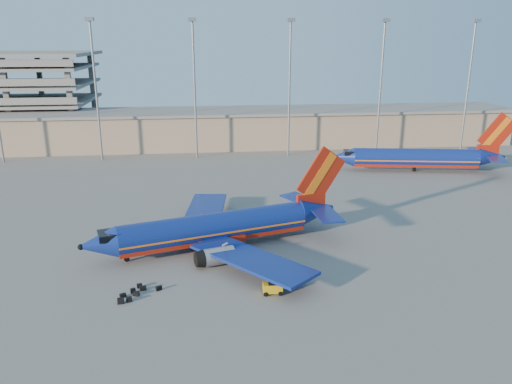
{
  "coord_description": "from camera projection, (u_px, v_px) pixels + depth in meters",
  "views": [
    {
      "loc": [
        -3.94,
        -60.17,
        24.72
      ],
      "look_at": [
        3.46,
        6.46,
        4.0
      ],
      "focal_mm": 35.0,
      "sensor_mm": 36.0,
      "label": 1
    }
  ],
  "objects": [
    {
      "name": "ground",
      "position": [
        235.0,
        237.0,
        64.85
      ],
      "size": [
        220.0,
        220.0,
        0.0
      ],
      "primitive_type": "plane",
      "color": "slate",
      "rests_on": "ground"
    },
    {
      "name": "terminal_building",
      "position": [
        259.0,
        127.0,
        119.71
      ],
      "size": [
        122.0,
        16.0,
        8.5
      ],
      "color": "gray",
      "rests_on": "ground"
    },
    {
      "name": "light_mast_row",
      "position": [
        242.0,
        74.0,
        103.87
      ],
      "size": [
        101.6,
        1.6,
        28.65
      ],
      "color": "gray",
      "rests_on": "ground"
    },
    {
      "name": "aircraft_main",
      "position": [
        220.0,
        228.0,
        61.22
      ],
      "size": [
        33.15,
        31.41,
        11.53
      ],
      "rotation": [
        0.0,
        0.0,
        0.29
      ],
      "color": "navy",
      "rests_on": "ground"
    },
    {
      "name": "aircraft_second",
      "position": [
        420.0,
        158.0,
        96.02
      ],
      "size": [
        34.06,
        13.39,
        11.6
      ],
      "rotation": [
        0.0,
        0.0,
        -0.17
      ],
      "color": "navy",
      "rests_on": "ground"
    },
    {
      "name": "baggage_tug",
      "position": [
        273.0,
        287.0,
        50.23
      ],
      "size": [
        1.98,
        1.22,
        1.4
      ],
      "rotation": [
        0.0,
        0.0,
        -0.02
      ],
      "color": "gold",
      "rests_on": "ground"
    },
    {
      "name": "luggage_pile",
      "position": [
        134.0,
        293.0,
        49.99
      ],
      "size": [
        4.16,
        3.61,
        0.55
      ],
      "color": "black",
      "rests_on": "ground"
    }
  ]
}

